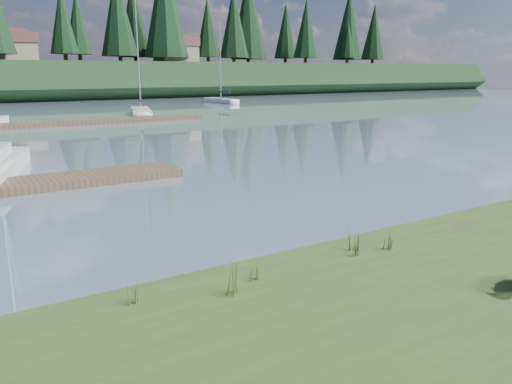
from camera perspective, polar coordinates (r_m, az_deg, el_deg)
ground at (r=39.82m, az=-26.84°, el=6.51°), size 200.00×200.00×0.00m
dock_far at (r=40.03m, az=-24.01°, el=7.04°), size 26.00×2.20×0.30m
sailboat_bg_3 at (r=48.22m, az=-13.05°, el=9.01°), size 3.83×8.21×11.88m
sailboat_bg_5 at (r=64.64m, az=-4.32°, el=10.43°), size 2.02×6.98×9.95m
weed_0 at (r=8.40m, az=-2.44°, el=-9.86°), size 0.17×0.14×0.67m
weed_1 at (r=8.96m, az=-0.15°, el=-9.06°), size 0.17×0.14×0.40m
weed_2 at (r=10.58m, az=11.08°, el=-5.27°), size 0.17×0.14×0.58m
weed_3 at (r=8.37m, az=-14.05°, el=-10.97°), size 0.17×0.14×0.47m
weed_4 at (r=10.29m, az=11.37°, el=-6.16°), size 0.17×0.14×0.45m
weed_5 at (r=10.79m, az=14.98°, el=-5.22°), size 0.17×0.14×0.53m
mud_lip at (r=9.48m, az=-6.92°, el=-10.80°), size 60.00×0.50×0.14m
conifer_5 at (r=81.88m, az=-19.73°, el=17.75°), size 3.96×3.96×10.35m
conifer_6 at (r=84.24m, az=-10.38°, el=20.33°), size 7.04×7.04×17.00m
conifer_7 at (r=92.83m, az=-2.58°, el=18.77°), size 5.28×5.28×13.20m
conifer_8 at (r=96.61m, az=5.75°, el=18.12°), size 4.62×4.62×11.77m
conifer_9 at (r=107.31m, az=10.53°, el=18.24°), size 5.94×5.94×14.62m
house_1 at (r=81.09m, az=-26.09°, el=14.73°), size 6.30×5.30×4.65m
house_2 at (r=85.40m, az=-9.15°, el=15.78°), size 6.30×5.30×4.65m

